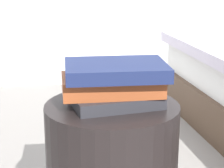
% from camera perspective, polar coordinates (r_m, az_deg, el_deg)
% --- Properties ---
extents(book_charcoal, '(0.27, 0.20, 0.03)m').
position_cam_1_polar(book_charcoal, '(1.23, 0.50, -2.10)').
color(book_charcoal, '#28282D').
rests_on(book_charcoal, side_table).
extents(book_rust, '(0.29, 0.17, 0.05)m').
position_cam_1_polar(book_rust, '(1.22, 0.03, -0.02)').
color(book_rust, '#994723').
rests_on(book_rust, book_charcoal).
extents(book_navy, '(0.30, 0.22, 0.04)m').
position_cam_1_polar(book_navy, '(1.20, 0.52, 1.94)').
color(book_navy, '#19234C').
rests_on(book_navy, book_rust).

